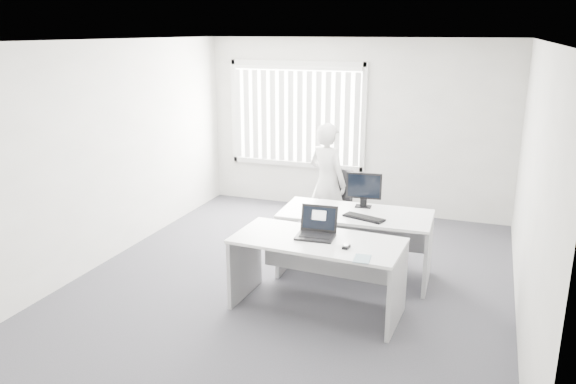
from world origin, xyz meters
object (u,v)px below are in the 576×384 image
(person, at_px, (327,182))
(monitor, at_px, (364,190))
(desk_far, at_px, (355,231))
(laptop, at_px, (315,224))
(desk_near, at_px, (317,259))
(office_chair, at_px, (332,219))

(person, xyz_separation_m, monitor, (0.70, -0.83, 0.18))
(desk_far, xyz_separation_m, monitor, (0.03, 0.26, 0.44))
(laptop, height_order, monitor, monitor)
(desk_near, xyz_separation_m, office_chair, (-0.42, 2.07, -0.26))
(person, relative_size, laptop, 4.28)
(person, distance_m, monitor, 1.11)
(laptop, bearing_deg, desk_far, 74.18)
(desk_near, height_order, monitor, monitor)
(desk_far, height_order, laptop, laptop)
(desk_near, height_order, desk_far, desk_far)
(office_chair, height_order, laptop, laptop)
(person, height_order, laptop, person)
(monitor, bearing_deg, person, 125.54)
(desk_far, height_order, monitor, monitor)
(desk_far, bearing_deg, office_chair, 116.46)
(desk_near, xyz_separation_m, laptop, (-0.03, 0.03, 0.38))
(desk_near, relative_size, office_chair, 1.76)
(office_chair, distance_m, laptop, 2.18)
(desk_far, relative_size, person, 1.07)
(desk_far, height_order, person, person)
(desk_far, distance_m, monitor, 0.51)
(desk_near, distance_m, laptop, 0.38)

